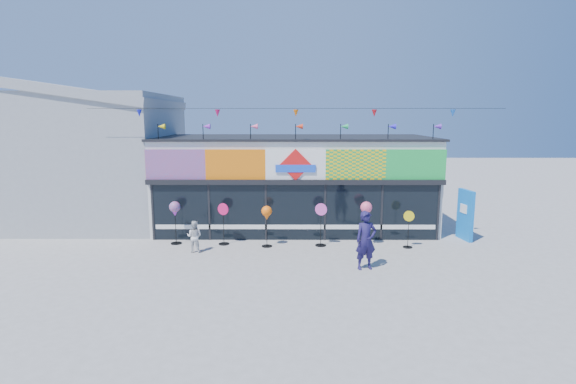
{
  "coord_description": "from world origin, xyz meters",
  "views": [
    {
      "loc": [
        -0.25,
        -14.41,
        5.01
      ],
      "look_at": [
        -0.3,
        2.0,
        2.23
      ],
      "focal_mm": 28.0,
      "sensor_mm": 36.0,
      "label": 1
    }
  ],
  "objects_px": {
    "spinner_2": "(267,214)",
    "spinner_5": "(408,228)",
    "adult_man": "(366,240)",
    "spinner_0": "(175,210)",
    "spinner_4": "(366,211)",
    "blue_sign": "(465,215)",
    "spinner_3": "(321,223)",
    "spinner_1": "(223,223)",
    "child": "(194,236)"
  },
  "relations": [
    {
      "from": "spinner_3",
      "to": "spinner_5",
      "type": "distance_m",
      "value": 3.36
    },
    {
      "from": "spinner_0",
      "to": "spinner_3",
      "type": "bearing_deg",
      "value": -2.59
    },
    {
      "from": "child",
      "to": "blue_sign",
      "type": "bearing_deg",
      "value": -162.78
    },
    {
      "from": "spinner_1",
      "to": "adult_man",
      "type": "height_order",
      "value": "adult_man"
    },
    {
      "from": "spinner_4",
      "to": "spinner_0",
      "type": "bearing_deg",
      "value": 177.55
    },
    {
      "from": "spinner_4",
      "to": "child",
      "type": "relative_size",
      "value": 1.48
    },
    {
      "from": "blue_sign",
      "to": "adult_man",
      "type": "bearing_deg",
      "value": -151.88
    },
    {
      "from": "spinner_3",
      "to": "spinner_4",
      "type": "xyz_separation_m",
      "value": [
        1.74,
        -0.06,
        0.52
      ]
    },
    {
      "from": "blue_sign",
      "to": "spinner_3",
      "type": "bearing_deg",
      "value": 179.08
    },
    {
      "from": "spinner_0",
      "to": "spinner_5",
      "type": "relative_size",
      "value": 1.18
    },
    {
      "from": "spinner_1",
      "to": "spinner_4",
      "type": "height_order",
      "value": "spinner_4"
    },
    {
      "from": "spinner_2",
      "to": "child",
      "type": "relative_size",
      "value": 1.35
    },
    {
      "from": "spinner_5",
      "to": "child",
      "type": "bearing_deg",
      "value": -175.84
    },
    {
      "from": "spinner_3",
      "to": "spinner_1",
      "type": "bearing_deg",
      "value": 177.24
    },
    {
      "from": "spinner_1",
      "to": "spinner_3",
      "type": "relative_size",
      "value": 0.98
    },
    {
      "from": "blue_sign",
      "to": "spinner_4",
      "type": "distance_m",
      "value": 4.35
    },
    {
      "from": "spinner_5",
      "to": "adult_man",
      "type": "distance_m",
      "value": 3.21
    },
    {
      "from": "spinner_2",
      "to": "spinner_3",
      "type": "relative_size",
      "value": 0.96
    },
    {
      "from": "spinner_3",
      "to": "spinner_0",
      "type": "bearing_deg",
      "value": 177.41
    },
    {
      "from": "spinner_0",
      "to": "blue_sign",
      "type": "bearing_deg",
      "value": 3.25
    },
    {
      "from": "blue_sign",
      "to": "adult_man",
      "type": "xyz_separation_m",
      "value": [
        -4.66,
        -3.62,
        -0.06
      ]
    },
    {
      "from": "spinner_3",
      "to": "child",
      "type": "distance_m",
      "value": 4.84
    },
    {
      "from": "spinner_2",
      "to": "spinner_5",
      "type": "distance_m",
      "value": 5.47
    },
    {
      "from": "spinner_1",
      "to": "spinner_2",
      "type": "bearing_deg",
      "value": -10.07
    },
    {
      "from": "blue_sign",
      "to": "spinner_1",
      "type": "xyz_separation_m",
      "value": [
        -9.77,
        -0.74,
        -0.16
      ]
    },
    {
      "from": "spinner_2",
      "to": "spinner_5",
      "type": "height_order",
      "value": "spinner_2"
    },
    {
      "from": "spinner_2",
      "to": "adult_man",
      "type": "xyz_separation_m",
      "value": [
        3.39,
        -2.58,
        -0.31
      ]
    },
    {
      "from": "spinner_4",
      "to": "adult_man",
      "type": "xyz_separation_m",
      "value": [
        -0.44,
        -2.64,
        -0.44
      ]
    },
    {
      "from": "blue_sign",
      "to": "spinner_5",
      "type": "bearing_deg",
      "value": -165.67
    },
    {
      "from": "spinner_0",
      "to": "spinner_2",
      "type": "distance_m",
      "value": 3.65
    },
    {
      "from": "spinner_3",
      "to": "spinner_5",
      "type": "xyz_separation_m",
      "value": [
        3.34,
        -0.24,
        -0.13
      ]
    },
    {
      "from": "spinner_2",
      "to": "spinner_5",
      "type": "bearing_deg",
      "value": -1.28
    },
    {
      "from": "spinner_0",
      "to": "spinner_5",
      "type": "bearing_deg",
      "value": -3.17
    },
    {
      "from": "blue_sign",
      "to": "spinner_2",
      "type": "relative_size",
      "value": 1.28
    },
    {
      "from": "spinner_4",
      "to": "adult_man",
      "type": "distance_m",
      "value": 2.71
    },
    {
      "from": "spinner_0",
      "to": "child",
      "type": "height_order",
      "value": "spinner_0"
    },
    {
      "from": "spinner_0",
      "to": "spinner_4",
      "type": "distance_m",
      "value": 7.47
    },
    {
      "from": "spinner_0",
      "to": "spinner_5",
      "type": "xyz_separation_m",
      "value": [
        9.07,
        -0.5,
        -0.61
      ]
    },
    {
      "from": "spinner_4",
      "to": "spinner_5",
      "type": "xyz_separation_m",
      "value": [
        1.61,
        -0.18,
        -0.65
      ]
    },
    {
      "from": "spinner_2",
      "to": "adult_man",
      "type": "distance_m",
      "value": 4.27
    },
    {
      "from": "blue_sign",
      "to": "spinner_0",
      "type": "distance_m",
      "value": 11.71
    },
    {
      "from": "spinner_0",
      "to": "adult_man",
      "type": "height_order",
      "value": "adult_man"
    },
    {
      "from": "spinner_2",
      "to": "spinner_4",
      "type": "bearing_deg",
      "value": 0.9
    },
    {
      "from": "blue_sign",
      "to": "spinner_2",
      "type": "bearing_deg",
      "value": 177.66
    },
    {
      "from": "spinner_1",
      "to": "spinner_2",
      "type": "relative_size",
      "value": 1.03
    },
    {
      "from": "spinner_1",
      "to": "spinner_3",
      "type": "distance_m",
      "value": 3.82
    },
    {
      "from": "spinner_0",
      "to": "spinner_3",
      "type": "distance_m",
      "value": 5.75
    },
    {
      "from": "spinner_3",
      "to": "adult_man",
      "type": "height_order",
      "value": "adult_man"
    },
    {
      "from": "spinner_0",
      "to": "child",
      "type": "xyz_separation_m",
      "value": [
        0.97,
        -1.09,
        -0.77
      ]
    },
    {
      "from": "adult_man",
      "to": "child",
      "type": "xyz_separation_m",
      "value": [
        -6.06,
        1.87,
        -0.38
      ]
    }
  ]
}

